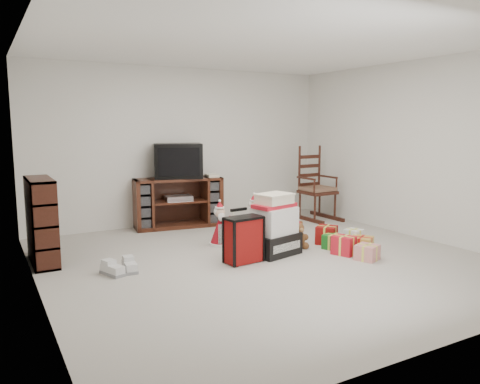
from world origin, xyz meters
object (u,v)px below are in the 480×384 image
(red_suitcase, at_px, (244,239))
(gift_cluster, at_px, (347,242))
(mrs_claus_figurine, at_px, (220,228))
(teddy_bear, at_px, (297,236))
(sneaker_pair, at_px, (121,268))
(gift_pile, at_px, (274,228))
(bookshelf, at_px, (42,223))
(rocking_chair, at_px, (315,193))
(crt_television, at_px, (178,161))
(santa_figurine, at_px, (254,220))
(tv_stand, at_px, (178,202))

(red_suitcase, bearing_deg, gift_cluster, -14.86)
(mrs_claus_figurine, bearing_deg, gift_cluster, -39.00)
(teddy_bear, height_order, sneaker_pair, teddy_bear)
(gift_pile, relative_size, red_suitcase, 1.17)
(sneaker_pair, bearing_deg, bookshelf, 120.00)
(rocking_chair, height_order, crt_television, crt_television)
(santa_figurine, height_order, crt_television, crt_television)
(mrs_claus_figurine, bearing_deg, red_suitcase, -97.83)
(rocking_chair, xyz_separation_m, mrs_claus_figurine, (-2.23, -0.81, -0.21))
(tv_stand, bearing_deg, red_suitcase, -83.85)
(tv_stand, bearing_deg, crt_television, 33.60)
(gift_pile, bearing_deg, santa_figurine, 60.98)
(teddy_bear, bearing_deg, crt_television, 113.27)
(santa_figurine, bearing_deg, tv_stand, 120.66)
(bookshelf, relative_size, rocking_chair, 0.77)
(gift_pile, relative_size, crt_television, 0.87)
(bookshelf, xyz_separation_m, mrs_claus_figurine, (2.16, -0.29, -0.25))
(teddy_bear, bearing_deg, bookshelf, 163.16)
(rocking_chair, xyz_separation_m, sneaker_pair, (-3.70, -1.34, -0.39))
(gift_cluster, bearing_deg, santa_figurine, 117.75)
(teddy_bear, relative_size, gift_cluster, 0.36)
(bookshelf, height_order, sneaker_pair, bookshelf)
(bookshelf, bearing_deg, mrs_claus_figurine, -7.56)
(tv_stand, bearing_deg, teddy_bear, -58.36)
(tv_stand, distance_m, crt_television, 0.65)
(bookshelf, relative_size, santa_figurine, 1.59)
(mrs_claus_figurine, height_order, gift_cluster, mrs_claus_figurine)
(tv_stand, distance_m, red_suitcase, 2.21)
(mrs_claus_figurine, bearing_deg, santa_figurine, 16.21)
(teddy_bear, xyz_separation_m, gift_cluster, (0.47, -0.43, -0.04))
(tv_stand, distance_m, santa_figurine, 1.37)
(tv_stand, xyz_separation_m, gift_cluster, (1.34, -2.40, -0.27))
(sneaker_pair, bearing_deg, gift_pile, -15.75)
(santa_figurine, bearing_deg, teddy_bear, -77.68)
(santa_figurine, height_order, sneaker_pair, santa_figurine)
(tv_stand, height_order, red_suitcase, tv_stand)
(red_suitcase, xyz_separation_m, mrs_claus_figurine, (0.12, 0.85, -0.05))
(tv_stand, xyz_separation_m, bookshelf, (-2.11, -1.07, 0.09))
(gift_pile, xyz_separation_m, red_suitcase, (-0.51, -0.13, -0.05))
(rocking_chair, bearing_deg, bookshelf, -174.76)
(red_suitcase, distance_m, crt_television, 2.34)
(rocking_chair, height_order, gift_pile, rocking_chair)
(rocking_chair, height_order, mrs_claus_figurine, rocking_chair)
(rocking_chair, distance_m, mrs_claus_figurine, 2.38)
(red_suitcase, xyz_separation_m, sneaker_pair, (-1.36, 0.31, -0.22))
(gift_pile, relative_size, santa_figurine, 1.19)
(santa_figurine, xyz_separation_m, mrs_claus_figurine, (-0.64, -0.19, -0.01))
(santa_figurine, relative_size, crt_television, 0.73)
(gift_pile, distance_m, gift_cluster, 0.98)
(santa_figurine, bearing_deg, rocking_chair, 21.33)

